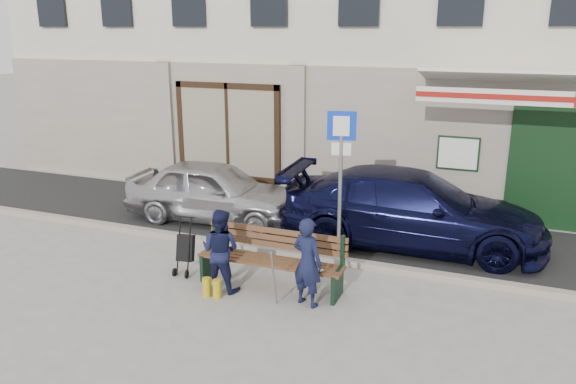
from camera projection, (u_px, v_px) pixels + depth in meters
The scene contains 10 objects.
ground at pixel (270, 294), 8.83m from camera, with size 80.00×80.00×0.00m, color #9E9991.
asphalt_lane at pixel (329, 230), 11.60m from camera, with size 60.00×3.20×0.01m, color #282828.
curb at pixel (303, 256), 10.15m from camera, with size 60.00×0.18×0.12m, color #9E9384.
car_silver at pixel (214, 191), 12.05m from camera, with size 1.54×3.84×1.31m, color #BABABF.
car_navy at pixel (412, 209), 10.65m from camera, with size 2.01×4.95×1.44m, color black.
parking_sign at pixel (341, 162), 9.65m from camera, with size 0.49×0.14×2.68m.
bench at pixel (268, 260), 8.97m from camera, with size 2.40×1.17×0.98m.
man at pixel (307, 262), 8.30m from camera, with size 0.50×0.33×1.38m, color #121734.
woman at pixel (220, 250), 8.81m from camera, with size 0.65×0.51×1.34m, color #131636.
stroller at pixel (185, 249), 9.47m from camera, with size 0.32×0.43×0.97m.
Camera 1 is at (3.19, -7.37, 4.02)m, focal length 35.00 mm.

